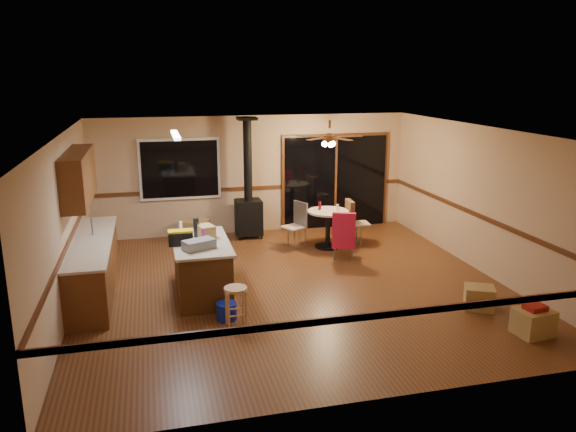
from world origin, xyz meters
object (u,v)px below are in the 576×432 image
object	(u,v)px
wood_stove	(248,205)
kitchen_island	(202,268)
chair_left	(297,220)
chair_near	(344,230)
chair_right	(351,217)
box_under_window	(195,230)
toolbox_black	(181,238)
box_corner_b	(479,298)
bar_stool	(236,307)
box_corner_a	(533,322)
toolbox_grey	(199,244)
dining_table	(328,223)
blue_bucket	(227,311)

from	to	relation	value
wood_stove	kitchen_island	bearing A→B (deg)	-113.09
chair_left	chair_near	distance (m)	1.20
kitchen_island	chair_left	size ratio (longest dim) A/B	3.10
wood_stove	chair_near	bearing A→B (deg)	-53.36
chair_right	box_under_window	size ratio (longest dim) A/B	1.28
kitchen_island	toolbox_black	bearing A→B (deg)	-162.80
box_corner_b	bar_stool	bearing A→B (deg)	176.10
wood_stove	box_corner_a	size ratio (longest dim) A/B	5.25
wood_stove	chair_left	distance (m)	1.29
toolbox_black	box_corner_a	world-z (taller)	toolbox_black
chair_near	box_corner_b	bearing A→B (deg)	-64.30
kitchen_island	toolbox_grey	distance (m)	0.65
toolbox_black	chair_near	distance (m)	3.33
chair_near	box_corner_a	world-z (taller)	chair_near
chair_left	toolbox_black	bearing A→B (deg)	-138.47
toolbox_black	bar_stool	bearing A→B (deg)	-61.37
chair_right	box_corner_a	xyz separation A→B (m)	(1.01, -4.53, -0.41)
chair_left	dining_table	bearing A→B (deg)	-13.70
toolbox_black	chair_near	world-z (taller)	toolbox_black
toolbox_black	box_under_window	size ratio (longest dim) A/B	0.68
wood_stove	blue_bucket	size ratio (longest dim) A/B	8.40
toolbox_grey	chair_near	xyz separation A→B (m)	(2.84, 1.45, -0.38)
box_corner_b	chair_right	bearing A→B (deg)	102.37
toolbox_black	box_corner_b	world-z (taller)	toolbox_black
chair_right	box_under_window	xyz separation A→B (m)	(-3.13, 1.10, -0.38)
toolbox_grey	toolbox_black	xyz separation A→B (m)	(-0.26, 0.29, 0.03)
toolbox_grey	dining_table	distance (m)	3.67
toolbox_black	dining_table	size ratio (longest dim) A/B	0.44
toolbox_grey	box_corner_a	distance (m)	4.90
blue_bucket	chair_left	size ratio (longest dim) A/B	0.55
toolbox_black	box_under_window	xyz separation A→B (m)	(0.46, 3.20, -0.78)
chair_right	bar_stool	bearing A→B (deg)	-131.36
blue_bucket	box_corner_a	size ratio (longest dim) A/B	0.62
toolbox_grey	chair_right	world-z (taller)	toolbox_grey
blue_bucket	box_under_window	distance (m)	4.13
toolbox_grey	bar_stool	size ratio (longest dim) A/B	0.79
kitchen_island	blue_bucket	distance (m)	1.11
toolbox_grey	chair_near	distance (m)	3.21
blue_bucket	box_corner_a	distance (m)	4.30
toolbox_grey	box_under_window	world-z (taller)	toolbox_grey
blue_bucket	chair_right	bearing A→B (deg)	45.08
toolbox_grey	blue_bucket	xyz separation A→B (m)	(0.31, -0.64, -0.85)
toolbox_black	chair_right	bearing A→B (deg)	30.33
wood_stove	blue_bucket	world-z (taller)	wood_stove
kitchen_island	chair_left	bearing A→B (deg)	44.18
toolbox_black	box_corner_b	xyz separation A→B (m)	(4.37, -1.47, -0.83)
toolbox_grey	chair_left	size ratio (longest dim) A/B	0.86
toolbox_black	dining_table	xyz separation A→B (m)	(3.07, 2.03, -0.47)
wood_stove	toolbox_black	xyz separation A→B (m)	(-1.62, -3.15, 0.27)
kitchen_island	toolbox_black	xyz separation A→B (m)	(-0.32, -0.10, 0.55)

